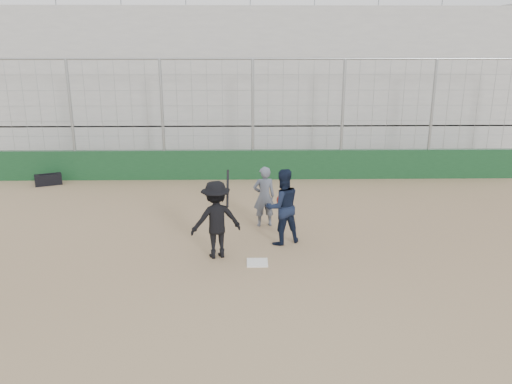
{
  "coord_description": "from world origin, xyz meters",
  "views": [
    {
      "loc": [
        -0.21,
        -9.63,
        4.36
      ],
      "look_at": [
        0.0,
        1.4,
        1.15
      ],
      "focal_mm": 35.0,
      "sensor_mm": 36.0,
      "label": 1
    }
  ],
  "objects_px": {
    "equipment_bag": "(48,180)",
    "catcher_crouched": "(282,219)",
    "batter_at_plate": "(216,219)",
    "umpire": "(264,199)"
  },
  "relations": [
    {
      "from": "equipment_bag",
      "to": "catcher_crouched",
      "type": "bearing_deg",
      "value": -35.61
    },
    {
      "from": "batter_at_plate",
      "to": "umpire",
      "type": "bearing_deg",
      "value": 60.35
    },
    {
      "from": "batter_at_plate",
      "to": "umpire",
      "type": "xyz_separation_m",
      "value": [
        1.09,
        1.91,
        -0.15
      ]
    },
    {
      "from": "batter_at_plate",
      "to": "equipment_bag",
      "type": "bearing_deg",
      "value": 134.59
    },
    {
      "from": "equipment_bag",
      "to": "umpire",
      "type": "bearing_deg",
      "value": -30.15
    },
    {
      "from": "equipment_bag",
      "to": "batter_at_plate",
      "type": "bearing_deg",
      "value": -45.41
    },
    {
      "from": "catcher_crouched",
      "to": "equipment_bag",
      "type": "bearing_deg",
      "value": 144.39
    },
    {
      "from": "catcher_crouched",
      "to": "umpire",
      "type": "height_order",
      "value": "umpire"
    },
    {
      "from": "batter_at_plate",
      "to": "umpire",
      "type": "distance_m",
      "value": 2.21
    },
    {
      "from": "catcher_crouched",
      "to": "umpire",
      "type": "relative_size",
      "value": 0.86
    }
  ]
}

